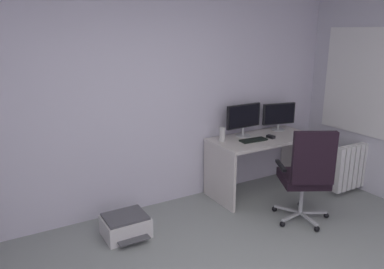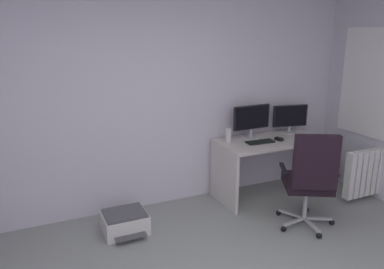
{
  "view_description": "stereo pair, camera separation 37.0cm",
  "coord_description": "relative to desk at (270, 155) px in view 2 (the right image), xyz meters",
  "views": [
    {
      "loc": [
        -1.46,
        -1.39,
        2.03
      ],
      "look_at": [
        0.36,
        1.75,
        1.01
      ],
      "focal_mm": 34.87,
      "sensor_mm": 36.0,
      "label": 1
    },
    {
      "loc": [
        -1.13,
        -1.56,
        2.03
      ],
      "look_at": [
        0.36,
        1.75,
        1.01
      ],
      "focal_mm": 34.87,
      "sensor_mm": 36.0,
      "label": 2
    }
  ],
  "objects": [
    {
      "name": "computer_mouse",
      "position": [
        0.06,
        -0.07,
        0.22
      ],
      "size": [
        0.08,
        0.11,
        0.03
      ],
      "primitive_type": "cube",
      "rotation": [
        0.0,
        0.0,
        0.21
      ],
      "color": "black",
      "rests_on": "desk"
    },
    {
      "name": "printer",
      "position": [
        -1.9,
        -0.15,
        -0.42
      ],
      "size": [
        0.45,
        0.46,
        0.22
      ],
      "color": "silver",
      "rests_on": "ground"
    },
    {
      "name": "office_chair",
      "position": [
        -0.15,
        -0.88,
        0.05
      ],
      "size": [
        0.65,
        0.68,
        1.08
      ],
      "color": "#B7BABC",
      "rests_on": "ground"
    },
    {
      "name": "monitor_main",
      "position": [
        -0.19,
        0.17,
        0.45
      ],
      "size": [
        0.51,
        0.18,
        0.41
      ],
      "color": "#B2B5B7",
      "rests_on": "desk"
    },
    {
      "name": "keyboard",
      "position": [
        -0.21,
        -0.06,
        0.21
      ],
      "size": [
        0.35,
        0.15,
        0.02
      ],
      "primitive_type": "cube",
      "rotation": [
        0.0,
        0.0,
        -0.05
      ],
      "color": "black",
      "rests_on": "desk"
    },
    {
      "name": "wall_back",
      "position": [
        -1.57,
        0.4,
        0.79
      ],
      "size": [
        5.51,
        0.1,
        2.65
      ],
      "primitive_type": "cube",
      "color": "silver",
      "rests_on": "ground"
    },
    {
      "name": "desktop_speaker",
      "position": [
        -0.54,
        0.12,
        0.29
      ],
      "size": [
        0.07,
        0.07,
        0.17
      ],
      "primitive_type": "cylinder",
      "color": "silver",
      "rests_on": "desk"
    },
    {
      "name": "radiator",
      "position": [
        1.09,
        -0.61,
        -0.18
      ],
      "size": [
        0.81,
        0.1,
        0.58
      ],
      "color": "white",
      "rests_on": "ground"
    },
    {
      "name": "monitor_secondary",
      "position": [
        0.41,
        0.17,
        0.41
      ],
      "size": [
        0.46,
        0.18,
        0.37
      ],
      "color": "#B2B5B7",
      "rests_on": "desk"
    },
    {
      "name": "desk",
      "position": [
        0.0,
        0.0,
        0.0
      ],
      "size": [
        1.35,
        0.66,
        0.73
      ],
      "color": "silver",
      "rests_on": "ground"
    }
  ]
}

